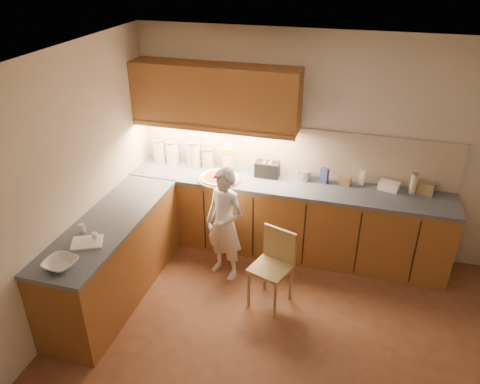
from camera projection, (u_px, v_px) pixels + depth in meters
The scene contains 24 objects.
room at pixel (298, 199), 3.52m from camera, with size 4.54×4.50×2.62m.
l_counter at pixel (231, 230), 5.38m from camera, with size 3.77×2.62×0.92m.
backsplash at pixel (293, 151), 5.51m from camera, with size 3.75×0.02×0.58m, color #C5B299.
upper_cabinets at pixel (215, 96), 5.29m from camera, with size 1.95×0.36×0.73m.
pizza_on_board at pixel (219, 178), 5.48m from camera, with size 0.50×0.50×0.20m.
child at pixel (225, 224), 5.11m from camera, with size 0.48×0.32×1.32m, color white.
wooden_chair at pixel (274, 262), 4.81m from camera, with size 0.47×0.47×0.83m.
mixing_bowl at pixel (60, 264), 4.00m from camera, with size 0.27×0.27×0.07m, color silver.
canister_a at pixel (159, 151), 5.87m from camera, with size 0.15×0.15×0.30m.
canister_b at pixel (172, 152), 5.85m from camera, with size 0.17×0.17×0.29m.
canister_c at pixel (194, 154), 5.75m from camera, with size 0.17×0.17×0.33m.
canister_d at pixel (208, 157), 5.75m from camera, with size 0.15×0.15×0.25m.
oil_jug at pixel (228, 159), 5.63m from camera, with size 0.12×0.10×0.35m.
toaster at pixel (267, 169), 5.53m from camera, with size 0.28×0.16×0.19m.
steel_pot at pixel (305, 175), 5.47m from camera, with size 0.16×0.16×0.12m.
blue_box at pixel (324, 175), 5.39m from camera, with size 0.09×0.06×0.18m, color #303D91.
card_box_a at pixel (345, 181), 5.36m from camera, with size 0.12×0.09×0.09m, color tan.
white_bottle at pixel (362, 178), 5.35m from camera, with size 0.06×0.06×0.17m, color white.
flat_pack at pixel (389, 186), 5.26m from camera, with size 0.22×0.15×0.09m, color white.
tall_jar at pixel (414, 183), 5.13m from camera, with size 0.08×0.08×0.25m.
card_box_b at pixel (426, 188), 5.16m from camera, with size 0.18×0.14×0.14m, color #997D52.
dough_cloth at pixel (87, 243), 4.33m from camera, with size 0.28×0.22×0.02m, color white.
spice_jar_a at pixel (82, 228), 4.49m from camera, with size 0.06×0.06×0.08m, color silver.
spice_jar_b at pixel (95, 236), 4.37m from camera, with size 0.05×0.05×0.07m, color white.
Camera 1 is at (0.42, -3.08, 3.39)m, focal length 35.00 mm.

